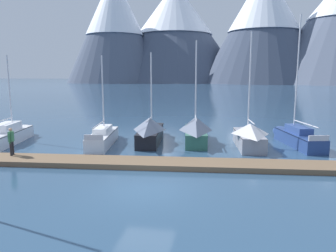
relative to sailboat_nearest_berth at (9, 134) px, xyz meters
name	(u,v)px	position (x,y,z in m)	size (l,w,h in m)	color
ground_plane	(145,190)	(12.86, -8.43, -0.61)	(700.00, 700.00, 0.00)	#2D4C6B
mountain_west_summit	(115,24)	(-52.22, 176.54, 35.35)	(60.10, 60.10, 67.08)	#4C566B
mountain_central_massif	(175,30)	(-17.53, 197.37, 33.55)	(91.73, 91.73, 64.24)	#424C60
mountain_shoulder_ridge	(264,22)	(37.27, 176.26, 34.00)	(70.89, 70.89, 64.76)	#424C60
dock	(162,163)	(12.86, -4.43, -0.46)	(28.79, 4.41, 0.30)	brown
sailboat_nearest_berth	(9,134)	(0.00, 0.00, 0.00)	(2.95, 7.12, 6.63)	silver
sailboat_mid_dock_port	(104,136)	(7.42, 0.65, -0.03)	(2.35, 6.74, 6.56)	white
sailboat_mid_dock_starboard	(151,130)	(10.72, 2.05, 0.32)	(2.26, 7.36, 6.84)	black
sailboat_far_berth	(195,130)	(14.15, 2.41, 0.35)	(2.26, 6.61, 7.71)	#336B56
sailboat_outer_slip	(248,135)	(18.03, 1.54, 0.24)	(2.22, 6.03, 8.10)	#93939E
sailboat_end_of_dock	(295,136)	(21.57, 3.01, 0.00)	(2.88, 7.23, 9.44)	navy
person_on_dock	(11,140)	(3.59, -4.72, 0.65)	(0.30, 0.58, 1.69)	#232328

